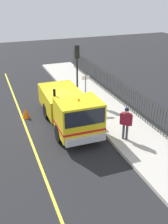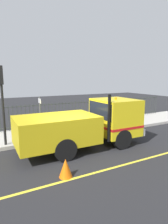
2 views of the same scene
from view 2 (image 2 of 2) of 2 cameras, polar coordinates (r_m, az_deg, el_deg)
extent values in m
plane|color=#232326|center=(9.02, -3.63, -11.86)|extent=(54.81, 54.81, 0.00)
cube|color=#B7B2A8|center=(11.82, -10.21, -6.19)|extent=(3.04, 24.91, 0.18)
cube|color=yellow|center=(7.28, 3.96, -17.49)|extent=(0.12, 22.42, 0.01)
cube|color=yellow|center=(10.12, 9.28, -1.33)|extent=(2.24, 1.95, 1.82)
cube|color=black|center=(10.05, 9.34, 0.91)|extent=(2.06, 1.98, 0.80)
cube|color=gold|center=(8.69, -8.19, -5.21)|extent=(2.26, 3.62, 1.23)
cube|color=silver|center=(10.93, 13.54, -4.71)|extent=(2.10, 0.23, 0.36)
cube|color=red|center=(10.21, 9.22, -3.53)|extent=(2.26, 1.97, 0.12)
cylinder|color=black|center=(10.96, 4.84, -5.24)|extent=(0.31, 0.96, 0.96)
cylinder|color=black|center=(9.43, 11.32, -7.96)|extent=(0.31, 0.96, 0.96)
cylinder|color=black|center=(9.76, -10.05, -7.30)|extent=(0.31, 0.96, 0.96)
cylinder|color=black|center=(8.00, -5.67, -11.14)|extent=(0.31, 0.96, 0.96)
sphere|color=orange|center=(9.98, 9.44, 4.08)|extent=(0.12, 0.12, 0.12)
cylinder|color=black|center=(8.72, 7.50, -1.90)|extent=(0.14, 0.14, 2.18)
cube|color=maroon|center=(12.44, 6.64, 0.69)|extent=(0.53, 0.52, 0.64)
sphere|color=tan|center=(12.38, 6.68, 2.68)|extent=(0.24, 0.24, 0.24)
sphere|color=#14193F|center=(12.37, 6.69, 3.06)|extent=(0.22, 0.22, 0.22)
cylinder|color=#3F3F47|center=(12.67, 6.64, -2.57)|extent=(0.13, 0.13, 0.85)
cylinder|color=#3F3F47|center=(12.50, 6.51, -2.75)|extent=(0.13, 0.13, 0.85)
cylinder|color=maroon|center=(12.73, 6.84, 0.75)|extent=(0.09, 0.09, 0.60)
cylinder|color=maroon|center=(12.17, 6.43, 0.33)|extent=(0.09, 0.09, 0.60)
cylinder|color=#2D332D|center=(18.70, 20.73, 2.09)|extent=(0.04, 0.04, 1.59)
cylinder|color=#2D332D|center=(18.52, 20.23, 2.04)|extent=(0.04, 0.04, 1.59)
cylinder|color=#2D332D|center=(18.33, 19.71, 2.00)|extent=(0.04, 0.04, 1.59)
cylinder|color=#2D332D|center=(18.15, 19.18, 1.95)|extent=(0.04, 0.04, 1.59)
cylinder|color=#2D332D|center=(17.97, 18.65, 1.91)|extent=(0.04, 0.04, 1.59)
cylinder|color=#2D332D|center=(17.78, 18.10, 1.86)|extent=(0.04, 0.04, 1.59)
cylinder|color=#2D332D|center=(17.61, 17.54, 1.81)|extent=(0.04, 0.04, 1.59)
cylinder|color=#2D332D|center=(17.43, 16.97, 1.76)|extent=(0.04, 0.04, 1.59)
cylinder|color=#2D332D|center=(17.25, 16.38, 1.71)|extent=(0.04, 0.04, 1.59)
cylinder|color=#2D332D|center=(17.08, 15.79, 1.66)|extent=(0.04, 0.04, 1.59)
cylinder|color=#2D332D|center=(16.91, 15.18, 1.60)|extent=(0.04, 0.04, 1.59)
cylinder|color=#2D332D|center=(16.74, 14.56, 1.55)|extent=(0.04, 0.04, 1.59)
cylinder|color=#2D332D|center=(16.57, 13.93, 1.49)|extent=(0.04, 0.04, 1.59)
cylinder|color=#2D332D|center=(16.41, 13.29, 1.43)|extent=(0.04, 0.04, 1.59)
cylinder|color=#2D332D|center=(16.24, 12.63, 1.37)|extent=(0.04, 0.04, 1.59)
cylinder|color=#2D332D|center=(16.08, 11.96, 1.31)|extent=(0.04, 0.04, 1.59)
cylinder|color=#2D332D|center=(15.92, 11.28, 1.25)|extent=(0.04, 0.04, 1.59)
cylinder|color=#2D332D|center=(15.76, 10.58, 1.19)|extent=(0.04, 0.04, 1.59)
cylinder|color=#2D332D|center=(15.61, 9.87, 1.12)|extent=(0.04, 0.04, 1.59)
cylinder|color=#2D332D|center=(15.46, 9.14, 1.06)|extent=(0.04, 0.04, 1.59)
cylinder|color=#2D332D|center=(15.31, 8.40, 0.99)|extent=(0.04, 0.04, 1.59)
cylinder|color=#2D332D|center=(15.16, 7.65, 0.92)|extent=(0.04, 0.04, 1.59)
cylinder|color=#2D332D|center=(15.02, 6.88, 0.85)|extent=(0.04, 0.04, 1.59)
cylinder|color=#2D332D|center=(14.88, 6.10, 0.78)|extent=(0.04, 0.04, 1.59)
cylinder|color=#2D332D|center=(14.74, 5.30, 0.70)|extent=(0.04, 0.04, 1.59)
cylinder|color=#2D332D|center=(14.60, 4.48, 0.63)|extent=(0.04, 0.04, 1.59)
cylinder|color=#2D332D|center=(14.47, 3.66, 0.55)|extent=(0.04, 0.04, 1.59)
cylinder|color=#2D332D|center=(14.34, 2.81, 0.47)|extent=(0.04, 0.04, 1.59)
cylinder|color=#2D332D|center=(14.22, 1.95, 0.39)|extent=(0.04, 0.04, 1.59)
cylinder|color=#2D332D|center=(14.09, 1.08, 0.31)|extent=(0.04, 0.04, 1.59)
cylinder|color=#2D332D|center=(13.97, 0.19, 0.23)|extent=(0.04, 0.04, 1.59)
cylinder|color=#2D332D|center=(13.86, -0.71, 0.15)|extent=(0.04, 0.04, 1.59)
cylinder|color=#2D332D|center=(13.75, -1.63, 0.06)|extent=(0.04, 0.04, 1.59)
cylinder|color=#2D332D|center=(13.64, -2.57, -0.03)|extent=(0.04, 0.04, 1.59)
cylinder|color=#2D332D|center=(13.53, -3.51, -0.12)|extent=(0.04, 0.04, 1.59)
cylinder|color=#2D332D|center=(13.43, -4.48, -0.21)|extent=(0.04, 0.04, 1.59)
cylinder|color=#2D332D|center=(13.33, -5.45, -0.30)|extent=(0.04, 0.04, 1.59)
cylinder|color=#2D332D|center=(13.24, -6.45, -0.39)|extent=(0.04, 0.04, 1.59)
cylinder|color=#2D332D|center=(13.15, -7.45, -0.48)|extent=(0.04, 0.04, 1.59)
cylinder|color=#2D332D|center=(13.06, -8.47, -0.58)|extent=(0.04, 0.04, 1.59)
cylinder|color=#2D332D|center=(12.98, -9.50, -0.67)|extent=(0.04, 0.04, 1.59)
cylinder|color=#2D332D|center=(12.91, -10.55, -0.77)|extent=(0.04, 0.04, 1.59)
cylinder|color=#2D332D|center=(12.83, -11.60, -0.87)|extent=(0.04, 0.04, 1.59)
cylinder|color=#2D332D|center=(12.77, -12.67, -0.96)|extent=(0.04, 0.04, 1.59)
cylinder|color=#2D332D|center=(12.70, -13.75, -1.06)|extent=(0.04, 0.04, 1.59)
cylinder|color=#2D332D|center=(12.64, -14.84, -1.16)|extent=(0.04, 0.04, 1.59)
cylinder|color=#2D332D|center=(12.59, -15.94, -1.26)|extent=(0.04, 0.04, 1.59)
cylinder|color=#2D332D|center=(12.54, -17.05, -1.36)|extent=(0.04, 0.04, 1.59)
cylinder|color=#2D332D|center=(12.50, -18.17, -1.46)|extent=(0.04, 0.04, 1.59)
cylinder|color=#2D332D|center=(12.46, -19.30, -1.56)|extent=(0.04, 0.04, 1.59)
cylinder|color=#2D332D|center=(12.42, -20.43, -1.66)|extent=(0.04, 0.04, 1.59)
cylinder|color=#2D332D|center=(12.39, -21.57, -1.76)|extent=(0.04, 0.04, 1.59)
cylinder|color=#2D332D|center=(12.37, -22.71, -1.86)|extent=(0.04, 0.04, 1.59)
cylinder|color=#2D332D|center=(12.35, -23.86, -1.96)|extent=(0.04, 0.04, 1.59)
cube|color=#2D332D|center=(12.69, -12.25, 2.05)|extent=(0.04, 21.18, 0.04)
cube|color=#2D332D|center=(12.93, -12.04, -3.55)|extent=(0.04, 21.18, 0.04)
cylinder|color=black|center=(9.75, -23.08, 1.53)|extent=(0.12, 0.12, 3.76)
cube|color=black|center=(9.66, -23.68, 10.08)|extent=(0.32, 0.23, 0.85)
sphere|color=red|center=(9.66, -23.79, 11.59)|extent=(0.16, 0.16, 0.16)
sphere|color=yellow|center=(9.66, -23.68, 10.08)|extent=(0.16, 0.16, 0.16)
sphere|color=green|center=(9.66, -23.57, 8.57)|extent=(0.16, 0.16, 0.16)
cube|color=gray|center=(15.70, 13.23, 0.34)|extent=(0.64, 0.38, 1.21)
cone|color=orange|center=(6.85, -5.52, -16.31)|extent=(0.46, 0.46, 0.66)
cylinder|color=#4C4C4C|center=(10.12, -12.93, -1.94)|extent=(0.06, 0.06, 2.25)
cube|color=white|center=(9.97, -13.14, 3.28)|extent=(0.50, 0.06, 0.24)
camera|label=1|loc=(18.31, 51.60, 19.08)|focal=42.36mm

